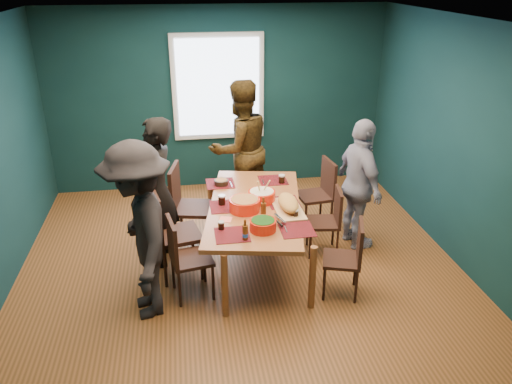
# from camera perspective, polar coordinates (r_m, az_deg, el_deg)

# --- Properties ---
(room) EXTENTS (5.01, 5.01, 2.71)m
(room) POSITION_cam_1_polar(r_m,az_deg,el_deg) (5.44, -2.27, 5.08)
(room) COLOR brown
(room) RESTS_ON ground
(dining_table) EXTENTS (1.34, 2.13, 0.75)m
(dining_table) POSITION_cam_1_polar(r_m,az_deg,el_deg) (5.57, -0.13, -2.11)
(dining_table) COLOR #99542E
(dining_table) RESTS_ON floor
(chair_left_far) EXTENTS (0.55, 0.55, 1.04)m
(chair_left_far) POSITION_cam_1_polar(r_m,az_deg,el_deg) (6.04, -8.13, -0.97)
(chair_left_far) COLOR black
(chair_left_far) RESTS_ON floor
(chair_left_mid) EXTENTS (0.55, 0.55, 1.03)m
(chair_left_mid) POSITION_cam_1_polar(r_m,az_deg,el_deg) (5.46, -9.99, -4.05)
(chair_left_mid) COLOR black
(chair_left_mid) RESTS_ON floor
(chair_left_near) EXTENTS (0.47, 0.47, 0.89)m
(chair_left_near) POSITION_cam_1_polar(r_m,az_deg,el_deg) (5.14, -8.35, -6.89)
(chair_left_near) COLOR black
(chair_left_near) RESTS_ON floor
(chair_right_far) EXTENTS (0.46, 0.46, 0.92)m
(chair_right_far) POSITION_cam_1_polar(r_m,az_deg,el_deg) (6.52, 7.43, 0.36)
(chair_right_far) COLOR black
(chair_right_far) RESTS_ON floor
(chair_right_mid) EXTENTS (0.42, 0.42, 0.82)m
(chair_right_mid) POSITION_cam_1_polar(r_m,az_deg,el_deg) (5.95, 8.44, -2.79)
(chair_right_mid) COLOR black
(chair_right_mid) RESTS_ON floor
(chair_right_near) EXTENTS (0.47, 0.47, 0.84)m
(chair_right_near) POSITION_cam_1_polar(r_m,az_deg,el_deg) (5.23, 10.68, -6.91)
(chair_right_near) COLOR black
(chair_right_near) RESTS_ON floor
(person_far_left) EXTENTS (0.51, 0.69, 1.73)m
(person_far_left) POSITION_cam_1_polar(r_m,az_deg,el_deg) (5.66, -11.16, -0.13)
(person_far_left) COLOR black
(person_far_left) RESTS_ON floor
(person_back) EXTENTS (1.11, 1.00, 1.86)m
(person_back) POSITION_cam_1_polar(r_m,az_deg,el_deg) (6.74, -1.81, 4.96)
(person_back) COLOR black
(person_back) RESTS_ON floor
(person_right) EXTENTS (0.52, 0.98, 1.60)m
(person_right) POSITION_cam_1_polar(r_m,az_deg,el_deg) (6.04, 11.73, 0.79)
(person_right) COLOR white
(person_right) RESTS_ON floor
(person_near_left) EXTENTS (0.85, 1.24, 1.78)m
(person_near_left) POSITION_cam_1_polar(r_m,az_deg,el_deg) (4.83, -13.13, -4.49)
(person_near_left) COLOR black
(person_near_left) RESTS_ON floor
(bowl_salad) EXTENTS (0.33, 0.33, 0.14)m
(bowl_salad) POSITION_cam_1_polar(r_m,az_deg,el_deg) (5.38, -1.31, -1.42)
(bowl_salad) COLOR red
(bowl_salad) RESTS_ON dining_table
(bowl_dumpling) EXTENTS (0.30, 0.30, 0.28)m
(bowl_dumpling) POSITION_cam_1_polar(r_m,az_deg,el_deg) (5.59, 0.66, -0.42)
(bowl_dumpling) COLOR red
(bowl_dumpling) RESTS_ON dining_table
(bowl_herbs) EXTENTS (0.27, 0.27, 0.12)m
(bowl_herbs) POSITION_cam_1_polar(r_m,az_deg,el_deg) (4.98, 0.79, -3.76)
(bowl_herbs) COLOR red
(bowl_herbs) RESTS_ON dining_table
(cutting_board) EXTENTS (0.34, 0.71, 0.16)m
(cutting_board) POSITION_cam_1_polar(r_m,az_deg,el_deg) (5.39, 3.70, -1.41)
(cutting_board) COLOR tan
(cutting_board) RESTS_ON dining_table
(small_bowl) EXTENTS (0.17, 0.17, 0.07)m
(small_bowl) POSITION_cam_1_polar(r_m,az_deg,el_deg) (6.04, -3.99, 1.14)
(small_bowl) COLOR black
(small_bowl) RESTS_ON dining_table
(beer_bottle_a) EXTENTS (0.06, 0.06, 0.22)m
(beer_bottle_a) POSITION_cam_1_polar(r_m,az_deg,el_deg) (4.81, -1.25, -4.66)
(beer_bottle_a) COLOR #4C270D
(beer_bottle_a) RESTS_ON dining_table
(beer_bottle_b) EXTENTS (0.06, 0.06, 0.22)m
(beer_bottle_b) POSITION_cam_1_polar(r_m,az_deg,el_deg) (5.24, 0.86, -2.00)
(beer_bottle_b) COLOR #4C270D
(beer_bottle_b) RESTS_ON dining_table
(cola_glass_a) EXTENTS (0.06, 0.06, 0.09)m
(cola_glass_a) POSITION_cam_1_polar(r_m,az_deg,el_deg) (5.02, -4.01, -3.80)
(cola_glass_a) COLOR black
(cola_glass_a) RESTS_ON dining_table
(cola_glass_b) EXTENTS (0.07, 0.07, 0.09)m
(cola_glass_b) POSITION_cam_1_polar(r_m,az_deg,el_deg) (5.25, 4.53, -2.43)
(cola_glass_b) COLOR black
(cola_glass_b) RESTS_ON dining_table
(cola_glass_c) EXTENTS (0.08, 0.08, 0.11)m
(cola_glass_c) POSITION_cam_1_polar(r_m,az_deg,el_deg) (6.07, 2.96, 1.54)
(cola_glass_c) COLOR black
(cola_glass_c) RESTS_ON dining_table
(cola_glass_d) EXTENTS (0.08, 0.08, 0.11)m
(cola_glass_d) POSITION_cam_1_polar(r_m,az_deg,el_deg) (5.52, -3.93, -0.87)
(cola_glass_d) COLOR black
(cola_glass_d) RESTS_ON dining_table
(napkin_a) EXTENTS (0.22, 0.22, 0.00)m
(napkin_a) POSITION_cam_1_polar(r_m,az_deg,el_deg) (5.59, 3.29, -1.20)
(napkin_a) COLOR #FF786B
(napkin_a) RESTS_ON dining_table
(napkin_b) EXTENTS (0.16, 0.16, 0.00)m
(napkin_b) POSITION_cam_1_polar(r_m,az_deg,el_deg) (5.23, -3.50, -3.14)
(napkin_b) COLOR #FF786B
(napkin_b) RESTS_ON dining_table
(napkin_c) EXTENTS (0.13, 0.13, 0.00)m
(napkin_c) POSITION_cam_1_polar(r_m,az_deg,el_deg) (4.98, 4.68, -4.66)
(napkin_c) COLOR #FF786B
(napkin_c) RESTS_ON dining_table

